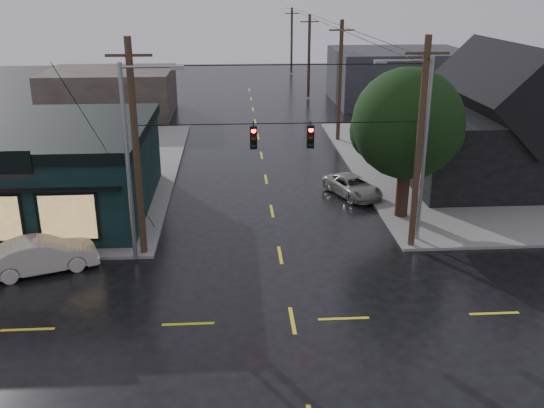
{
  "coord_description": "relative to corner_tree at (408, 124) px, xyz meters",
  "views": [
    {
      "loc": [
        -2.13,
        -20.31,
        12.22
      ],
      "look_at": [
        -0.5,
        4.37,
        3.21
      ],
      "focal_mm": 40.0,
      "sensor_mm": 36.0,
      "label": 1
    }
  ],
  "objects": [
    {
      "name": "streetlight_nw",
      "position": [
        -13.87,
        -4.7,
        -5.29
      ],
      "size": [
        5.4,
        0.3,
        9.15
      ],
      "primitive_type": null,
      "color": "gray",
      "rests_on": "ground"
    },
    {
      "name": "utility_pole_nw",
      "position": [
        -13.57,
        -4.0,
        -5.29
      ],
      "size": [
        2.0,
        0.32,
        10.15
      ],
      "primitive_type": null,
      "color": "black",
      "rests_on": "ground"
    },
    {
      "name": "streetlight_ne",
      "position": [
        -0.07,
        -3.3,
        -5.29
      ],
      "size": [
        5.4,
        0.3,
        9.15
      ],
      "primitive_type": null,
      "color": "gray",
      "rests_on": "ground"
    },
    {
      "name": "sidewalk_ne",
      "position": [
        12.93,
        9.5,
        -5.21
      ],
      "size": [
        28.0,
        28.0,
        0.15
      ],
      "primitive_type": "cube",
      "color": "gray",
      "rests_on": "ground"
    },
    {
      "name": "sedan_cream",
      "position": [
        -17.86,
        -5.5,
        -4.5
      ],
      "size": [
        5.05,
        3.27,
        1.57
      ],
      "primitive_type": "imported",
      "rotation": [
        0.0,
        0.0,
        1.94
      ],
      "color": "beige",
      "rests_on": "ground"
    },
    {
      "name": "bg_building_west",
      "position": [
        -21.07,
        29.5,
        -3.09
      ],
      "size": [
        12.0,
        10.0,
        4.4
      ],
      "primitive_type": "cube",
      "color": "#382C29",
      "rests_on": "ground"
    },
    {
      "name": "utility_pole_far_a",
      "position": [
        -0.57,
        17.5,
        -5.29
      ],
      "size": [
        2.0,
        0.32,
        9.65
      ],
      "primitive_type": null,
      "color": "black",
      "rests_on": "ground"
    },
    {
      "name": "ground_plane",
      "position": [
        -7.07,
        -10.5,
        -5.29
      ],
      "size": [
        160.0,
        160.0,
        0.0
      ],
      "primitive_type": "plane",
      "color": "black"
    },
    {
      "name": "corner_tree",
      "position": [
        0.0,
        0.0,
        0.0
      ],
      "size": [
        5.9,
        5.9,
        8.11
      ],
      "color": "black",
      "rests_on": "ground"
    },
    {
      "name": "suv_silver",
      "position": [
        -1.97,
        3.82,
        -4.67
      ],
      "size": [
        3.55,
        4.85,
        1.23
      ],
      "primitive_type": "imported",
      "rotation": [
        0.0,
        0.0,
        0.39
      ],
      "color": "gray",
      "rests_on": "ground"
    },
    {
      "name": "pizza_shop",
      "position": [
        -22.07,
        2.45,
        -2.73
      ],
      "size": [
        16.3,
        12.34,
        4.9
      ],
      "color": "black",
      "rests_on": "ground"
    },
    {
      "name": "utility_pole_far_c",
      "position": [
        -0.57,
        57.5,
        -5.29
      ],
      "size": [
        2.0,
        0.32,
        9.15
      ],
      "primitive_type": null,
      "color": "black",
      "rests_on": "ground"
    },
    {
      "name": "utility_pole_ne",
      "position": [
        -0.57,
        -4.0,
        -5.29
      ],
      "size": [
        2.0,
        0.32,
        10.15
      ],
      "primitive_type": null,
      "color": "black",
      "rests_on": "ground"
    },
    {
      "name": "span_signal_assembly",
      "position": [
        -6.98,
        -4.0,
        0.41
      ],
      "size": [
        13.0,
        0.48,
        1.23
      ],
      "color": "black",
      "rests_on": "ground"
    },
    {
      "name": "ne_building",
      "position": [
        7.93,
        6.5,
        -0.81
      ],
      "size": [
        12.6,
        11.6,
        8.75
      ],
      "color": "black",
      "rests_on": "ground"
    },
    {
      "name": "bg_building_east",
      "position": [
        8.93,
        34.5,
        -2.49
      ],
      "size": [
        14.0,
        12.0,
        5.6
      ],
      "primitive_type": "cube",
      "color": "#29292E",
      "rests_on": "ground"
    },
    {
      "name": "utility_pole_far_b",
      "position": [
        -0.57,
        37.5,
        -5.29
      ],
      "size": [
        2.0,
        0.32,
        9.15
      ],
      "primitive_type": null,
      "color": "black",
      "rests_on": "ground"
    }
  ]
}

